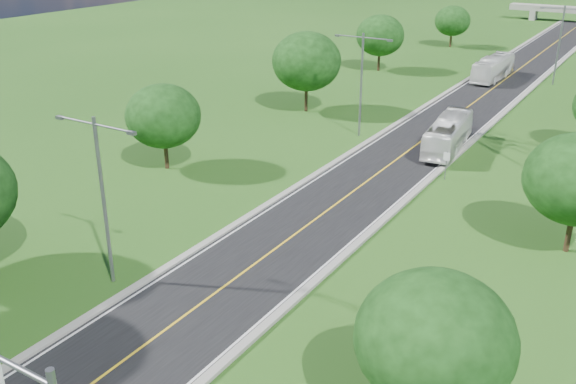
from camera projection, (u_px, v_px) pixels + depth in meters
name	position (u px, v px, depth m)	size (l,w,h in m)	color
ground	(465.00, 110.00, 72.50)	(260.00, 260.00, 0.00)	#224E16
road	(480.00, 98.00, 77.20)	(8.00, 150.00, 0.06)	black
curb_left	(446.00, 93.00, 79.23)	(0.50, 150.00, 0.22)	gray
curb_right	(516.00, 102.00, 75.11)	(0.50, 150.00, 0.22)	gray
speed_limit_sign	(446.00, 161.00, 52.09)	(0.55, 0.09, 2.40)	slate
streetlight_near_left	(102.00, 188.00, 35.46)	(5.90, 0.25, 10.00)	slate
streetlight_mid_left	(361.00, 76.00, 61.34)	(5.90, 0.25, 10.00)	slate
streetlight_far_right	(560.00, 38.00, 81.41)	(5.90, 0.25, 10.00)	slate
tree_lb	(163.00, 116.00, 53.36)	(6.30, 6.30, 7.33)	black
tree_lc	(307.00, 61.00, 69.77)	(7.56, 7.56, 8.79)	black
tree_ld	(380.00, 35.00, 89.81)	(6.72, 6.72, 7.82)	black
tree_le	(453.00, 21.00, 107.66)	(5.88, 5.88, 6.84)	black
tree_ra	(435.00, 339.00, 24.70)	(6.30, 6.30, 7.33)	black
bus_outbound	(448.00, 134.00, 58.94)	(2.52, 10.76, 3.00)	white
bus_inbound	(493.00, 68.00, 85.71)	(2.58, 11.04, 3.08)	white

